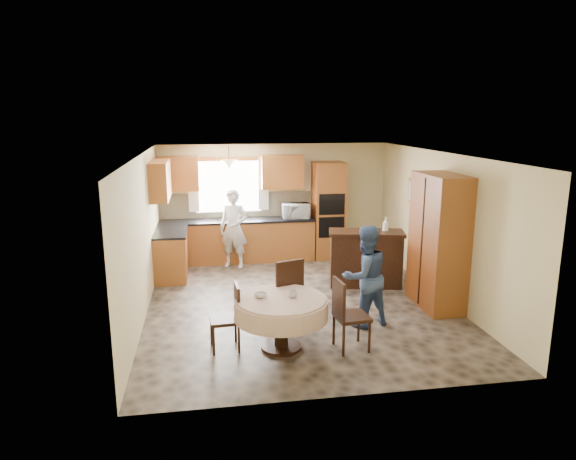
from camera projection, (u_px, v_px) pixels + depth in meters
The scene contains 36 objects.
floor at pixel (299, 303), 8.71m from camera, with size 5.00×6.00×0.01m, color brown.
ceiling at pixel (299, 154), 8.15m from camera, with size 5.00×6.00×0.01m, color white.
wall_back at pixel (274, 201), 11.32m from camera, with size 5.00×0.02×2.50m, color #D2C186.
wall_front at pixel (349, 292), 5.54m from camera, with size 5.00×0.02×2.50m, color #D2C186.
wall_left at pixel (142, 237), 8.04m from camera, with size 0.02×6.00×2.50m, color #D2C186.
wall_right at pixel (442, 226), 8.82m from camera, with size 0.02×6.00×2.50m, color #D2C186.
window at pixel (229, 186), 11.06m from camera, with size 1.40×0.03×1.10m, color white.
curtain_left at pixel (193, 185), 10.89m from camera, with size 0.22×0.02×1.15m, color white.
curtain_right at pixel (263, 184), 11.12m from camera, with size 0.22×0.02×1.15m, color white.
base_cab_back at pixel (238, 241), 11.07m from camera, with size 3.30×0.60×0.88m, color #A9662D.
counter_back at pixel (237, 220), 10.97m from camera, with size 3.30×0.64×0.04m, color black.
base_cab_left at pixel (171, 255), 10.00m from camera, with size 0.60×1.20×0.88m, color #A9662D.
counter_left at pixel (170, 232), 9.89m from camera, with size 0.64×1.20×0.04m, color black.
backsplash at pixel (236, 205), 11.19m from camera, with size 3.30×0.02×0.55m, color tan.
wall_cab_left at pixel (178, 174), 10.69m from camera, with size 0.85×0.33×0.72m, color #AB592A.
wall_cab_right at pixel (282, 172), 11.03m from camera, with size 0.90×0.33×0.72m, color #AB592A.
wall_cab_side at pixel (160, 180), 9.65m from camera, with size 0.33×1.20×0.72m, color #AB592A.
oven_tower at pixel (328, 210), 11.24m from camera, with size 0.66×0.62×2.12m, color #A9662D.
oven_upper at pixel (332, 204), 10.90m from camera, with size 0.56×0.01×0.45m, color black.
oven_lower at pixel (332, 227), 11.01m from camera, with size 0.56×0.01×0.45m, color black.
pendant at pixel (229, 164), 10.49m from camera, with size 0.36×0.36×0.18m, color beige.
sideboard at pixel (366, 260), 9.49m from camera, with size 1.36×0.56×0.97m, color #341B0E.
space_heater at pixel (391, 264), 9.95m from camera, with size 0.41×0.28×0.56m, color black.
cupboard at pixel (439, 242), 8.34m from camera, with size 0.58×1.15×2.20m, color #A9662D.
dining_table at pixel (281, 309), 6.90m from camera, with size 1.27×1.27×0.72m.
chair_left at pixel (230, 314), 6.91m from camera, with size 0.42×0.42×0.90m.
chair_back at pixel (286, 290), 7.55m from camera, with size 0.60×0.60×1.08m.
chair_right at pixel (346, 311), 6.87m from camera, with size 0.47×0.47×0.99m.
framed_picture at pixel (415, 192), 9.83m from camera, with size 0.06×0.57×0.47m.
microwave at pixel (296, 211), 11.08m from camera, with size 0.57×0.39×0.32m, color silver.
person_sink at pixel (234, 229), 10.59m from camera, with size 0.60×0.39×1.63m, color silver.
person_dining at pixel (365, 276), 7.62m from camera, with size 0.75×0.58×1.54m, color #394F7D.
bowl_sideboard at pixel (343, 234), 9.31m from camera, with size 0.20×0.20×0.05m, color #B2B2B2.
bottle_sideboard at pixel (386, 226), 9.41m from camera, with size 0.12×0.12×0.30m, color silver.
cup_table at pixel (293, 294), 6.89m from camera, with size 0.12×0.12×0.09m, color #B2B2B2.
bowl_table at pixel (260, 295), 6.90m from camera, with size 0.17×0.17×0.05m, color #B2B2B2.
Camera 1 is at (-1.50, -8.08, 3.13)m, focal length 32.00 mm.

